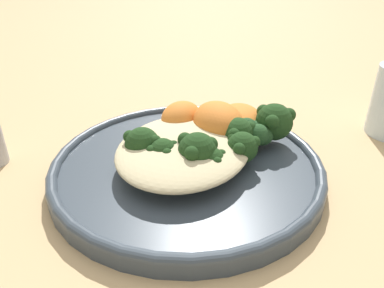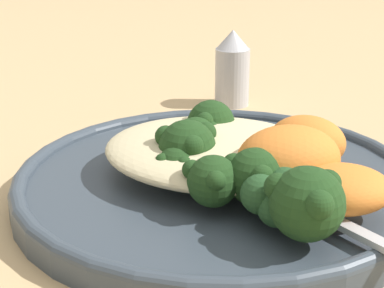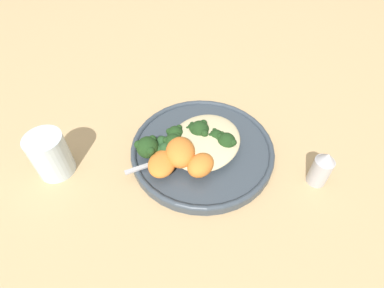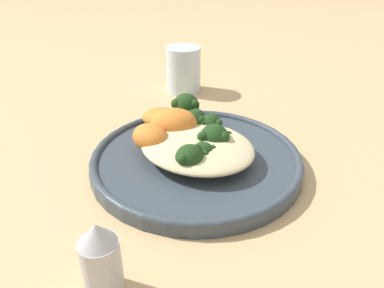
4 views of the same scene
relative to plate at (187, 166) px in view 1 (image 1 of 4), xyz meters
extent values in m
plane|color=tan|center=(0.01, -0.02, -0.01)|extent=(4.00, 4.00, 0.00)
cylinder|color=#38424C|center=(0.00, 0.00, 0.00)|extent=(0.30, 0.30, 0.02)
torus|color=#38424C|center=(0.00, 0.00, 0.00)|extent=(0.30, 0.30, 0.01)
ellipsoid|color=beige|center=(0.00, 0.00, 0.02)|extent=(0.16, 0.14, 0.03)
ellipsoid|color=#ADC675|center=(0.02, 0.02, 0.02)|extent=(0.09, 0.06, 0.01)
sphere|color=#1E3D19|center=(-0.02, 0.04, 0.03)|extent=(0.04, 0.04, 0.04)
sphere|color=#1E3D19|center=(-0.02, 0.06, 0.04)|extent=(0.01, 0.01, 0.01)
sphere|color=#1E3D19|center=(-0.02, 0.03, 0.04)|extent=(0.01, 0.01, 0.01)
ellipsoid|color=#ADC675|center=(0.01, 0.01, 0.02)|extent=(0.08, 0.03, 0.01)
sphere|color=#1E3D19|center=(-0.02, 0.02, 0.03)|extent=(0.03, 0.03, 0.03)
sphere|color=#1E3D19|center=(-0.01, 0.03, 0.03)|extent=(0.01, 0.01, 0.01)
sphere|color=#1E3D19|center=(-0.03, 0.03, 0.03)|extent=(0.01, 0.01, 0.01)
sphere|color=#1E3D19|center=(-0.03, 0.01, 0.03)|extent=(0.01, 0.01, 0.01)
sphere|color=#1E3D19|center=(-0.01, 0.01, 0.03)|extent=(0.01, 0.01, 0.01)
ellipsoid|color=#ADC675|center=(0.03, 0.00, 0.02)|extent=(0.09, 0.05, 0.02)
sphere|color=#1E3D19|center=(-0.02, -0.02, 0.03)|extent=(0.04, 0.04, 0.04)
sphere|color=#1E3D19|center=(-0.01, 0.00, 0.04)|extent=(0.02, 0.02, 0.02)
sphere|color=#1E3D19|center=(-0.03, -0.02, 0.04)|extent=(0.02, 0.02, 0.02)
sphere|color=#1E3D19|center=(-0.01, -0.03, 0.04)|extent=(0.02, 0.02, 0.02)
ellipsoid|color=#ADC675|center=(0.02, -0.01, 0.02)|extent=(0.08, 0.07, 0.02)
sphere|color=#1E3D19|center=(-0.02, -0.03, 0.02)|extent=(0.03, 0.03, 0.03)
sphere|color=#1E3D19|center=(-0.01, -0.03, 0.03)|extent=(0.01, 0.01, 0.01)
sphere|color=#1E3D19|center=(-0.03, -0.03, 0.03)|extent=(0.01, 0.01, 0.01)
sphere|color=#1E3D19|center=(-0.03, -0.04, 0.03)|extent=(0.01, 0.01, 0.01)
sphere|color=#1E3D19|center=(-0.01, -0.04, 0.03)|extent=(0.01, 0.01, 0.01)
ellipsoid|color=#ADC675|center=(0.03, -0.02, 0.02)|extent=(0.04, 0.08, 0.02)
sphere|color=#1E3D19|center=(0.01, -0.06, 0.03)|extent=(0.03, 0.03, 0.03)
sphere|color=#1E3D19|center=(0.02, -0.05, 0.03)|extent=(0.01, 0.01, 0.01)
sphere|color=#1E3D19|center=(0.00, -0.06, 0.03)|extent=(0.01, 0.01, 0.01)
sphere|color=#1E3D19|center=(0.02, -0.07, 0.03)|extent=(0.01, 0.01, 0.01)
ellipsoid|color=#ADC675|center=(0.04, -0.01, 0.02)|extent=(0.02, 0.07, 0.02)
sphere|color=#1E3D19|center=(0.04, -0.05, 0.03)|extent=(0.04, 0.04, 0.04)
sphere|color=#1E3D19|center=(0.05, -0.03, 0.04)|extent=(0.01, 0.01, 0.01)
sphere|color=#1E3D19|center=(0.02, -0.05, 0.04)|extent=(0.01, 0.01, 0.01)
sphere|color=#1E3D19|center=(0.05, -0.06, 0.04)|extent=(0.01, 0.01, 0.01)
ellipsoid|color=#ADC675|center=(0.06, -0.03, 0.02)|extent=(0.05, 0.10, 0.01)
sphere|color=#1E3D19|center=(0.08, -0.08, 0.03)|extent=(0.04, 0.04, 0.04)
sphere|color=#1E3D19|center=(0.09, -0.06, 0.04)|extent=(0.02, 0.02, 0.02)
sphere|color=#1E3D19|center=(0.06, -0.08, 0.04)|extent=(0.02, 0.02, 0.02)
sphere|color=#1E3D19|center=(0.09, -0.09, 0.04)|extent=(0.02, 0.02, 0.02)
ellipsoid|color=orange|center=(0.06, 0.03, 0.03)|extent=(0.06, 0.05, 0.04)
ellipsoid|color=orange|center=(0.05, -0.02, 0.03)|extent=(0.09, 0.09, 0.04)
ellipsoid|color=orange|center=(0.09, -0.04, 0.02)|extent=(0.08, 0.07, 0.03)
sphere|color=#234723|center=(0.07, -0.06, 0.02)|extent=(0.02, 0.02, 0.02)
sphere|color=#234723|center=(0.06, -0.05, 0.03)|extent=(0.02, 0.02, 0.02)
sphere|color=#234723|center=(0.05, -0.06, 0.02)|extent=(0.02, 0.02, 0.02)
sphere|color=#234723|center=(0.05, -0.07, 0.03)|extent=(0.02, 0.02, 0.02)
sphere|color=#234723|center=(0.06, -0.07, 0.02)|extent=(0.02, 0.02, 0.02)
cube|color=#B7B7BC|center=(0.11, -0.07, 0.01)|extent=(0.06, 0.05, 0.00)
ellipsoid|color=#B7B7BC|center=(0.07, -0.04, 0.02)|extent=(0.04, 0.04, 0.01)
camera|label=1|loc=(-0.33, -0.13, 0.22)|focal=35.00mm
camera|label=2|loc=(0.13, -0.41, 0.19)|focal=60.00mm
camera|label=3|loc=(0.36, 0.20, 0.47)|focal=28.00mm
camera|label=4|loc=(-0.26, 0.37, 0.28)|focal=35.00mm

